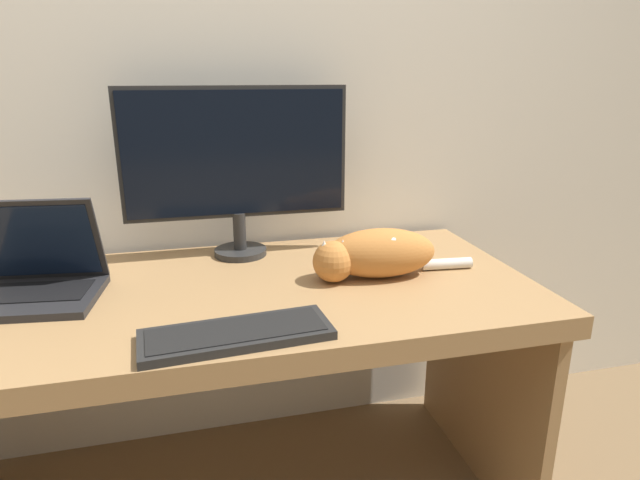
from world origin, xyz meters
The scene contains 7 objects.
wall_back centered at (0.00, 0.83, 1.30)m, with size 6.40×0.06×2.60m.
desk centered at (0.00, 0.38, 0.59)m, with size 1.71×0.77×0.73m.
monitor centered at (0.08, 0.66, 1.02)m, with size 0.68×0.16×0.52m.
laptop centered at (-0.45, 0.44, 0.78)m, with size 0.33×0.29×0.26m.
external_keyboard centered at (0.02, 0.09, 0.74)m, with size 0.42×0.18×0.02m.
cat centered at (0.43, 0.37, 0.80)m, with size 0.48×0.17×0.14m.
small_toy centered at (0.50, 0.64, 0.75)m, with size 0.04×0.04×0.04m.
Camera 1 is at (-0.06, -0.96, 1.28)m, focal length 30.00 mm.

